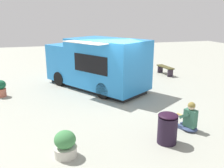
% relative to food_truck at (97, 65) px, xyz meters
% --- Properties ---
extents(ground_plane, '(40.00, 40.00, 0.00)m').
position_rel_food_truck_xyz_m(ground_plane, '(0.31, -1.73, -1.18)').
color(ground_plane, '#9EA092').
extents(food_truck, '(4.61, 5.55, 2.44)m').
position_rel_food_truck_xyz_m(food_truck, '(0.00, 0.00, 0.00)').
color(food_truck, '#2886D7').
rests_on(food_truck, ground_plane).
extents(person_customer, '(0.62, 0.79, 0.94)m').
position_rel_food_truck_xyz_m(person_customer, '(1.76, -5.30, -0.80)').
color(person_customer, '#36446B').
rests_on(person_customer, ground_plane).
extents(planter_flowering_near, '(0.59, 0.59, 0.70)m').
position_rel_food_truck_xyz_m(planter_flowering_near, '(-2.10, -5.73, -0.84)').
color(planter_flowering_near, beige).
rests_on(planter_flowering_near, ground_plane).
extents(planter_flowering_far, '(0.49, 0.49, 0.75)m').
position_rel_food_truck_xyz_m(planter_flowering_far, '(-4.39, -0.13, -0.78)').
color(planter_flowering_far, '#BF6852').
rests_on(planter_flowering_far, ground_plane).
extents(plaza_bench, '(0.50, 1.43, 0.50)m').
position_rel_food_truck_xyz_m(plaza_bench, '(4.60, 1.62, -0.81)').
color(plaza_bench, '#474222').
rests_on(plaza_bench, ground_plane).
extents(trash_bin, '(0.56, 0.56, 0.89)m').
position_rel_food_truck_xyz_m(trash_bin, '(0.71, -5.81, -0.73)').
color(trash_bin, black).
rests_on(trash_bin, ground_plane).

